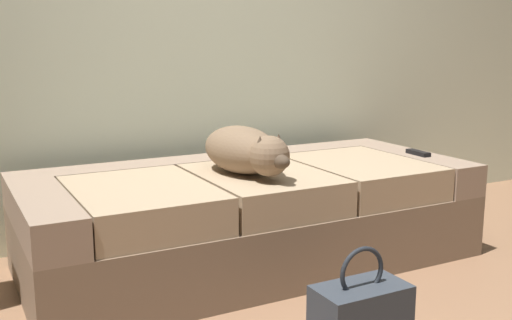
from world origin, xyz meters
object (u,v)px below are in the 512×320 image
(couch, at_px, (251,216))
(tv_remote, at_px, (418,153))
(handbag, at_px, (360,318))
(dog_tan, at_px, (246,151))

(couch, relative_size, tv_remote, 13.98)
(couch, height_order, handbag, couch)
(dog_tan, xyz_separation_m, handbag, (-0.00, -0.85, -0.44))
(handbag, bearing_deg, dog_tan, 89.95)
(couch, xyz_separation_m, dog_tan, (-0.07, -0.09, 0.34))
(couch, bearing_deg, tv_remote, -6.43)
(tv_remote, bearing_deg, handbag, -137.58)
(couch, height_order, tv_remote, tv_remote)
(tv_remote, xyz_separation_m, handbag, (-1.01, -0.84, -0.34))
(dog_tan, distance_m, handbag, 0.96)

